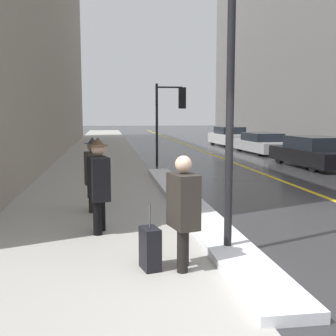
{
  "coord_description": "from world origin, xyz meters",
  "views": [
    {
      "loc": [
        -1.64,
        -4.57,
        2.15
      ],
      "look_at": [
        -0.4,
        4.0,
        1.05
      ],
      "focal_mm": 45.0,
      "sensor_mm": 36.0,
      "label": 1
    }
  ],
  "objects_px": {
    "lamp_post": "(231,70)",
    "pedestrian_in_fedora": "(93,171)",
    "pedestrian_in_glasses": "(183,207)",
    "rolling_suitcase": "(150,249)",
    "traffic_light_near": "(173,107)",
    "pedestrian_trailing": "(99,182)",
    "parked_car_silver": "(261,143)",
    "parked_car_black": "(313,152)",
    "parked_car_white": "(229,137)"
  },
  "relations": [
    {
      "from": "lamp_post",
      "to": "pedestrian_in_fedora",
      "type": "height_order",
      "value": "lamp_post"
    },
    {
      "from": "pedestrian_in_glasses",
      "to": "rolling_suitcase",
      "type": "distance_m",
      "value": 0.74
    },
    {
      "from": "traffic_light_near",
      "to": "pedestrian_in_glasses",
      "type": "xyz_separation_m",
      "value": [
        -1.81,
        -12.46,
        -1.61
      ]
    },
    {
      "from": "pedestrian_trailing",
      "to": "parked_car_silver",
      "type": "relative_size",
      "value": 0.36
    },
    {
      "from": "pedestrian_trailing",
      "to": "parked_car_black",
      "type": "height_order",
      "value": "pedestrian_trailing"
    },
    {
      "from": "lamp_post",
      "to": "parked_car_black",
      "type": "height_order",
      "value": "lamp_post"
    },
    {
      "from": "pedestrian_in_fedora",
      "to": "parked_car_black",
      "type": "bearing_deg",
      "value": 115.09
    },
    {
      "from": "pedestrian_in_glasses",
      "to": "pedestrian_trailing",
      "type": "xyz_separation_m",
      "value": [
        -1.18,
        1.99,
        0.07
      ]
    },
    {
      "from": "parked_car_white",
      "to": "pedestrian_in_glasses",
      "type": "bearing_deg",
      "value": 158.02
    },
    {
      "from": "pedestrian_trailing",
      "to": "parked_car_black",
      "type": "distance_m",
      "value": 12.21
    },
    {
      "from": "lamp_post",
      "to": "traffic_light_near",
      "type": "relative_size",
      "value": 1.34
    },
    {
      "from": "lamp_post",
      "to": "rolling_suitcase",
      "type": "height_order",
      "value": "lamp_post"
    },
    {
      "from": "pedestrian_in_fedora",
      "to": "parked_car_white",
      "type": "relative_size",
      "value": 0.39
    },
    {
      "from": "pedestrian_in_glasses",
      "to": "pedestrian_trailing",
      "type": "height_order",
      "value": "pedestrian_trailing"
    },
    {
      "from": "lamp_post",
      "to": "parked_car_white",
      "type": "relative_size",
      "value": 1.1
    },
    {
      "from": "parked_car_silver",
      "to": "pedestrian_in_glasses",
      "type": "bearing_deg",
      "value": 153.76
    },
    {
      "from": "parked_car_black",
      "to": "pedestrian_trailing",
      "type": "bearing_deg",
      "value": 133.21
    },
    {
      "from": "lamp_post",
      "to": "pedestrian_in_fedora",
      "type": "xyz_separation_m",
      "value": [
        -2.14,
        3.2,
        -1.89
      ]
    },
    {
      "from": "pedestrian_in_fedora",
      "to": "parked_car_silver",
      "type": "xyz_separation_m",
      "value": [
        8.93,
        13.4,
        -0.37
      ]
    },
    {
      "from": "parked_car_black",
      "to": "pedestrian_in_fedora",
      "type": "bearing_deg",
      "value": 126.24
    },
    {
      "from": "rolling_suitcase",
      "to": "pedestrian_trailing",
      "type": "bearing_deg",
      "value": -172.79
    },
    {
      "from": "lamp_post",
      "to": "pedestrian_trailing",
      "type": "relative_size",
      "value": 2.65
    },
    {
      "from": "rolling_suitcase",
      "to": "parked_car_silver",
      "type": "bearing_deg",
      "value": 141.51
    },
    {
      "from": "parked_car_silver",
      "to": "parked_car_black",
      "type": "bearing_deg",
      "value": 175.91
    },
    {
      "from": "parked_car_silver",
      "to": "parked_car_white",
      "type": "relative_size",
      "value": 1.16
    },
    {
      "from": "lamp_post",
      "to": "rolling_suitcase",
      "type": "bearing_deg",
      "value": -157.85
    },
    {
      "from": "parked_car_silver",
      "to": "parked_car_white",
      "type": "xyz_separation_m",
      "value": [
        -0.18,
        5.76,
        0.08
      ]
    },
    {
      "from": "pedestrian_in_glasses",
      "to": "pedestrian_in_fedora",
      "type": "bearing_deg",
      "value": -173.72
    },
    {
      "from": "pedestrian_trailing",
      "to": "parked_car_white",
      "type": "height_order",
      "value": "pedestrian_trailing"
    },
    {
      "from": "lamp_post",
      "to": "parked_car_white",
      "type": "height_order",
      "value": "lamp_post"
    },
    {
      "from": "pedestrian_in_glasses",
      "to": "parked_car_white",
      "type": "bearing_deg",
      "value": 148.78
    },
    {
      "from": "parked_car_black",
      "to": "rolling_suitcase",
      "type": "xyz_separation_m",
      "value": [
        -7.85,
        -10.63,
        -0.3
      ]
    },
    {
      "from": "pedestrian_in_glasses",
      "to": "parked_car_silver",
      "type": "bearing_deg",
      "value": 142.83
    },
    {
      "from": "lamp_post",
      "to": "parked_car_black",
      "type": "bearing_deg",
      "value": 56.91
    },
    {
      "from": "pedestrian_in_glasses",
      "to": "pedestrian_in_fedora",
      "type": "relative_size",
      "value": 0.96
    },
    {
      "from": "traffic_light_near",
      "to": "rolling_suitcase",
      "type": "height_order",
      "value": "traffic_light_near"
    },
    {
      "from": "pedestrian_trailing",
      "to": "rolling_suitcase",
      "type": "distance_m",
      "value": 2.17
    },
    {
      "from": "traffic_light_near",
      "to": "rolling_suitcase",
      "type": "distance_m",
      "value": 12.8
    },
    {
      "from": "parked_car_silver",
      "to": "pedestrian_trailing",
      "type": "bearing_deg",
      "value": 147.58
    },
    {
      "from": "parked_car_black",
      "to": "parked_car_silver",
      "type": "height_order",
      "value": "parked_car_black"
    },
    {
      "from": "parked_car_silver",
      "to": "parked_car_white",
      "type": "distance_m",
      "value": 5.76
    },
    {
      "from": "pedestrian_trailing",
      "to": "parked_car_white",
      "type": "bearing_deg",
      "value": 144.38
    },
    {
      "from": "pedestrian_trailing",
      "to": "pedestrian_in_glasses",
      "type": "bearing_deg",
      "value": 17.37
    },
    {
      "from": "lamp_post",
      "to": "parked_car_white",
      "type": "bearing_deg",
      "value": 73.54
    },
    {
      "from": "parked_car_white",
      "to": "lamp_post",
      "type": "bearing_deg",
      "value": 159.48
    },
    {
      "from": "traffic_light_near",
      "to": "parked_car_silver",
      "type": "xyz_separation_m",
      "value": [
        5.78,
        4.7,
        -1.95
      ]
    },
    {
      "from": "parked_car_white",
      "to": "rolling_suitcase",
      "type": "relative_size",
      "value": 4.45
    },
    {
      "from": "traffic_light_near",
      "to": "pedestrian_in_fedora",
      "type": "height_order",
      "value": "traffic_light_near"
    },
    {
      "from": "pedestrian_in_glasses",
      "to": "pedestrian_trailing",
      "type": "bearing_deg",
      "value": -162.63
    },
    {
      "from": "parked_car_black",
      "to": "parked_car_white",
      "type": "bearing_deg",
      "value": -2.21
    }
  ]
}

